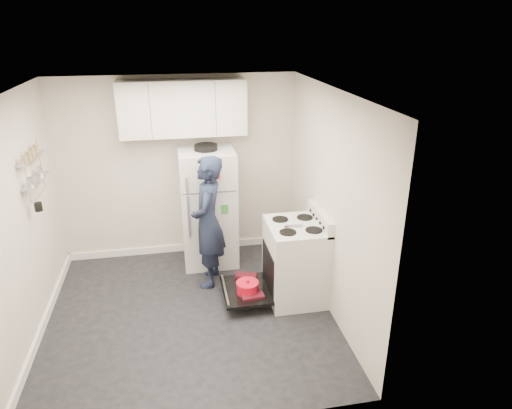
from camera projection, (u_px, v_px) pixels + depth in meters
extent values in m
cube|color=black|center=(190.00, 314.00, 5.24)|extent=(3.20, 3.20, 0.01)
cube|color=white|center=(176.00, 93.00, 4.29)|extent=(3.20, 3.20, 0.01)
cube|color=beige|center=(179.00, 169.00, 6.22)|extent=(3.20, 0.01, 2.50)
cube|color=beige|center=(193.00, 300.00, 3.31)|extent=(3.20, 0.01, 2.50)
cube|color=beige|center=(20.00, 226.00, 4.49)|extent=(0.01, 3.20, 2.50)
cube|color=beige|center=(329.00, 204.00, 5.04)|extent=(0.01, 3.20, 2.50)
cube|color=white|center=(43.00, 327.00, 4.94)|extent=(0.03, 3.20, 0.10)
cube|color=white|center=(184.00, 247.00, 6.66)|extent=(3.20, 0.03, 0.10)
cube|color=silver|center=(295.00, 262.00, 5.42)|extent=(0.65, 0.76, 0.92)
cube|color=black|center=(289.00, 267.00, 5.43)|extent=(0.53, 0.60, 0.52)
cube|color=orange|center=(311.00, 265.00, 5.48)|extent=(0.02, 0.56, 0.46)
cylinder|color=black|center=(293.00, 280.00, 5.51)|extent=(0.34, 0.34, 0.02)
cube|color=silver|center=(321.00, 218.00, 5.26)|extent=(0.08, 0.76, 0.18)
cube|color=silver|center=(297.00, 226.00, 5.24)|extent=(0.65, 0.76, 0.03)
cube|color=#B2B2B7|center=(294.00, 226.00, 5.17)|extent=(0.22, 0.03, 0.01)
cube|color=black|center=(246.00, 290.00, 5.43)|extent=(0.55, 0.70, 0.03)
cylinder|color=#B2B2B7|center=(225.00, 290.00, 5.38)|extent=(0.02, 0.66, 0.02)
cylinder|color=red|center=(247.00, 288.00, 5.34)|extent=(0.26, 0.26, 0.12)
cylinder|color=red|center=(247.00, 283.00, 5.31)|extent=(0.27, 0.27, 0.02)
sphere|color=red|center=(247.00, 281.00, 5.30)|extent=(0.04, 0.04, 0.04)
cube|color=maroon|center=(253.00, 296.00, 5.25)|extent=(0.27, 0.15, 0.04)
cube|color=maroon|center=(246.00, 276.00, 5.68)|extent=(0.29, 0.20, 0.04)
cube|color=silver|center=(208.00, 207.00, 6.14)|extent=(0.72, 0.70, 1.59)
cube|color=#4C4C4C|center=(210.00, 193.00, 5.69)|extent=(0.68, 0.01, 0.01)
cube|color=#B2B2B7|center=(187.00, 185.00, 5.58)|extent=(0.02, 0.03, 0.20)
cube|color=#B2B2B7|center=(189.00, 217.00, 5.73)|extent=(0.02, 0.03, 0.55)
cylinder|color=black|center=(206.00, 147.00, 5.82)|extent=(0.30, 0.30, 0.07)
cube|color=red|center=(217.00, 176.00, 5.62)|extent=(0.07, 0.01, 0.07)
cube|color=green|center=(225.00, 209.00, 5.80)|extent=(0.09, 0.01, 0.12)
cube|color=#C35437|center=(215.00, 224.00, 5.85)|extent=(0.10, 0.01, 0.10)
cube|color=silver|center=(183.00, 108.00, 5.76)|extent=(1.60, 0.33, 0.70)
cube|color=#B2B2B7|center=(31.00, 158.00, 4.75)|extent=(0.14, 0.60, 0.02)
cube|color=#B2B2B7|center=(36.00, 181.00, 4.84)|extent=(0.14, 0.60, 0.02)
cylinder|color=black|center=(38.00, 207.00, 4.77)|extent=(0.08, 0.08, 0.09)
imported|color=#171F35|center=(208.00, 222.00, 5.58)|extent=(0.53, 0.69, 1.67)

